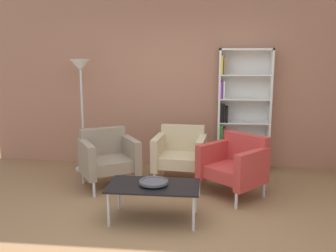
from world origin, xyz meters
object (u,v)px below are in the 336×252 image
at_px(armchair_corner_red, 180,153).
at_px(armchair_near_window, 235,164).
at_px(armchair_by_bookshelf, 108,157).
at_px(floor_lamp_torchiere, 81,78).
at_px(decorative_bowl, 154,182).
at_px(coffee_table_low, 154,188).
at_px(bookshelf_tall, 240,112).

relative_size(armchair_corner_red, armchair_near_window, 0.82).
xyz_separation_m(armchair_by_bookshelf, floor_lamp_torchiere, (-0.58, 0.69, 1.03)).
bearing_deg(armchair_corner_red, decorative_bowl, -93.20).
height_order(armchair_near_window, floor_lamp_torchiere, floor_lamp_torchiere).
xyz_separation_m(coffee_table_low, armchair_corner_red, (0.19, 1.35, 0.05)).
bearing_deg(bookshelf_tall, armchair_corner_red, -143.76).
bearing_deg(bookshelf_tall, floor_lamp_torchiere, -173.60).
height_order(armchair_by_bookshelf, armchair_near_window, same).
bearing_deg(bookshelf_tall, armchair_by_bookshelf, -152.68).
height_order(decorative_bowl, armchair_corner_red, armchair_corner_red).
bearing_deg(armchair_by_bookshelf, coffee_table_low, -84.48).
height_order(coffee_table_low, armchair_by_bookshelf, armchair_by_bookshelf).
distance_m(coffee_table_low, floor_lamp_torchiere, 2.45).
height_order(bookshelf_tall, decorative_bowl, bookshelf_tall).
xyz_separation_m(armchair_corner_red, floor_lamp_torchiere, (-1.56, 0.37, 1.03)).
relative_size(decorative_bowl, armchair_near_window, 0.34).
height_order(bookshelf_tall, armchair_near_window, bookshelf_tall).
bearing_deg(decorative_bowl, armchair_corner_red, 82.00).
xyz_separation_m(decorative_bowl, armchair_near_window, (0.94, 0.85, -0.02)).
bearing_deg(coffee_table_low, decorative_bowl, 116.57).
xyz_separation_m(armchair_near_window, floor_lamp_torchiere, (-2.31, 0.87, 1.03)).
bearing_deg(armchair_by_bookshelf, armchair_corner_red, -14.20).
xyz_separation_m(armchair_by_bookshelf, armchair_near_window, (1.73, -0.18, 0.00)).
relative_size(bookshelf_tall, armchair_corner_red, 2.44).
distance_m(bookshelf_tall, coffee_table_low, 2.33).
relative_size(armchair_near_window, floor_lamp_torchiere, 0.55).
bearing_deg(armchair_corner_red, bookshelf_tall, 41.05).
relative_size(coffee_table_low, floor_lamp_torchiere, 0.57).
bearing_deg(coffee_table_low, floor_lamp_torchiere, 128.68).
relative_size(decorative_bowl, armchair_by_bookshelf, 0.34).
relative_size(bookshelf_tall, floor_lamp_torchiere, 1.09).
bearing_deg(armchair_corner_red, coffee_table_low, -93.20).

